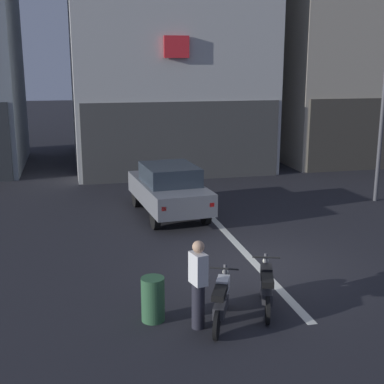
{
  "coord_description": "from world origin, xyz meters",
  "views": [
    {
      "loc": [
        -4.2,
        -11.18,
        4.71
      ],
      "look_at": [
        -1.14,
        2.0,
        1.4
      ],
      "focal_mm": 49.5,
      "sensor_mm": 36.0,
      "label": 1
    }
  ],
  "objects_px": {
    "car_grey_crossing_near": "(169,188)",
    "person_by_motorcycles": "(198,284)",
    "motorcycle_white_row_leftmost": "(221,300)",
    "trash_bin": "(153,299)",
    "motorcycle_black_row_left_mid": "(266,287)"
  },
  "relations": [
    {
      "from": "car_grey_crossing_near",
      "to": "person_by_motorcycles",
      "type": "relative_size",
      "value": 2.54
    },
    {
      "from": "motorcycle_white_row_leftmost",
      "to": "trash_bin",
      "type": "relative_size",
      "value": 1.83
    },
    {
      "from": "motorcycle_white_row_leftmost",
      "to": "person_by_motorcycles",
      "type": "distance_m",
      "value": 0.61
    },
    {
      "from": "person_by_motorcycles",
      "to": "car_grey_crossing_near",
      "type": "bearing_deg",
      "value": 83.43
    },
    {
      "from": "car_grey_crossing_near",
      "to": "trash_bin",
      "type": "distance_m",
      "value": 7.06
    },
    {
      "from": "motorcycle_black_row_left_mid",
      "to": "trash_bin",
      "type": "relative_size",
      "value": 1.9
    },
    {
      "from": "car_grey_crossing_near",
      "to": "motorcycle_black_row_left_mid",
      "type": "xyz_separation_m",
      "value": [
        0.63,
        -6.9,
        -0.43
      ]
    },
    {
      "from": "motorcycle_black_row_left_mid",
      "to": "motorcycle_white_row_leftmost",
      "type": "bearing_deg",
      "value": -160.3
    },
    {
      "from": "car_grey_crossing_near",
      "to": "motorcycle_white_row_leftmost",
      "type": "xyz_separation_m",
      "value": [
        -0.39,
        -7.27,
        -0.43
      ]
    },
    {
      "from": "motorcycle_black_row_left_mid",
      "to": "person_by_motorcycles",
      "type": "relative_size",
      "value": 0.96
    },
    {
      "from": "motorcycle_black_row_left_mid",
      "to": "person_by_motorcycles",
      "type": "xyz_separation_m",
      "value": [
        -1.47,
        -0.43,
        0.4
      ]
    },
    {
      "from": "car_grey_crossing_near",
      "to": "motorcycle_white_row_leftmost",
      "type": "distance_m",
      "value": 7.29
    },
    {
      "from": "car_grey_crossing_near",
      "to": "person_by_motorcycles",
      "type": "height_order",
      "value": "person_by_motorcycles"
    },
    {
      "from": "trash_bin",
      "to": "person_by_motorcycles",
      "type": "bearing_deg",
      "value": -31.74
    },
    {
      "from": "motorcycle_white_row_leftmost",
      "to": "motorcycle_black_row_left_mid",
      "type": "relative_size",
      "value": 0.96
    }
  ]
}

